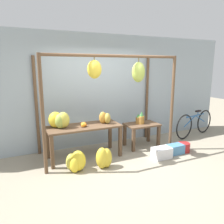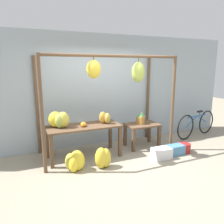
% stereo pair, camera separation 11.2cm
% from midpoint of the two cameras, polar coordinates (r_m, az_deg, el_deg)
% --- Properties ---
extents(ground_plane, '(20.00, 20.00, 0.00)m').
position_cam_midpoint_polar(ground_plane, '(4.53, 4.06, -14.55)').
color(ground_plane, gray).
extents(shop_wall_back, '(8.00, 0.08, 2.80)m').
position_cam_midpoint_polar(shop_wall_back, '(5.58, -3.40, 5.54)').
color(shop_wall_back, '#99A8B2').
rests_on(shop_wall_back, ground_plane).
extents(stall_awning, '(3.02, 1.23, 2.25)m').
position_cam_midpoint_polar(stall_awning, '(4.70, 1.01, 7.23)').
color(stall_awning, brown).
rests_on(stall_awning, ground_plane).
extents(display_table_main, '(1.61, 0.67, 0.73)m').
position_cam_midpoint_polar(display_table_main, '(4.88, -6.71, -4.77)').
color(display_table_main, brown).
rests_on(display_table_main, ground_plane).
extents(display_table_side, '(0.83, 0.55, 0.59)m').
position_cam_midpoint_polar(display_table_side, '(5.58, 8.44, -4.38)').
color(display_table_side, brown).
rests_on(display_table_side, ground_plane).
extents(banana_pile_on_table, '(0.45, 0.40, 0.34)m').
position_cam_midpoint_polar(banana_pile_on_table, '(4.76, -13.02, -2.00)').
color(banana_pile_on_table, gold).
rests_on(banana_pile_on_table, display_table_main).
extents(orange_pile, '(0.14, 0.19, 0.09)m').
position_cam_midpoint_polar(orange_pile, '(4.78, -6.85, -3.26)').
color(orange_pile, orange).
rests_on(orange_pile, display_table_main).
extents(pineapple_cluster, '(0.21, 0.17, 0.32)m').
position_cam_midpoint_polar(pineapple_cluster, '(5.50, 8.13, -1.85)').
color(pineapple_cluster, '#B27F38').
rests_on(pineapple_cluster, display_table_side).
extents(banana_pile_ground_left, '(0.46, 0.40, 0.41)m').
position_cam_midpoint_polar(banana_pile_ground_left, '(4.42, -8.99, -12.65)').
color(banana_pile_ground_left, yellow).
rests_on(banana_pile_ground_left, ground_plane).
extents(banana_pile_ground_right, '(0.40, 0.31, 0.44)m').
position_cam_midpoint_polar(banana_pile_ground_right, '(4.47, -1.59, -11.91)').
color(banana_pile_ground_right, gold).
rests_on(banana_pile_ground_right, ground_plane).
extents(fruit_crate_white, '(0.42, 0.27, 0.24)m').
position_cam_midpoint_polar(fruit_crate_white, '(5.06, 13.45, -10.45)').
color(fruit_crate_white, silver).
rests_on(fruit_crate_white, ground_plane).
extents(blue_bucket, '(0.29, 0.29, 0.21)m').
position_cam_midpoint_polar(blue_bucket, '(5.56, 18.91, -8.84)').
color(blue_bucket, '#AD2323').
rests_on(blue_bucket, ground_plane).
extents(parked_bicycle, '(1.69, 0.40, 0.75)m').
position_cam_midpoint_polar(parked_bicycle, '(6.82, 21.63, -2.92)').
color(parked_bicycle, black).
rests_on(parked_bicycle, ground_plane).
extents(papaya_pile, '(0.29, 0.40, 0.27)m').
position_cam_midpoint_polar(papaya_pile, '(5.01, -1.29, -1.50)').
color(papaya_pile, '#B2993D').
rests_on(papaya_pile, display_table_main).
extents(fruit_crate_purple, '(0.38, 0.24, 0.22)m').
position_cam_midpoint_polar(fruit_crate_purple, '(5.38, 16.89, -9.39)').
color(fruit_crate_purple, '#4C84B2').
rests_on(fruit_crate_purple, ground_plane).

